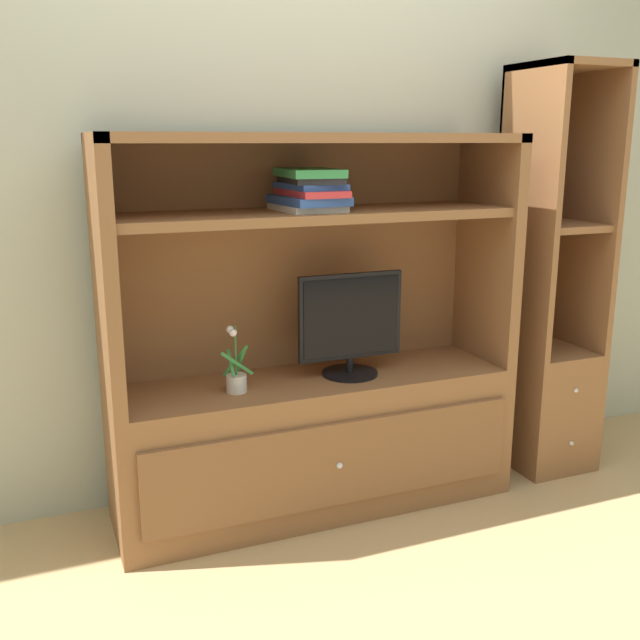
% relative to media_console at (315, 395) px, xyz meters
% --- Properties ---
extents(ground_plane, '(8.00, 8.00, 0.00)m').
position_rel_media_console_xyz_m(ground_plane, '(0.00, -0.41, -0.48)').
color(ground_plane, tan).
extents(painted_rear_wall, '(6.00, 0.10, 2.80)m').
position_rel_media_console_xyz_m(painted_rear_wall, '(0.00, 0.34, 0.92)').
color(painted_rear_wall, '#ADB29E').
rests_on(painted_rear_wall, ground_plane).
extents(media_console, '(1.64, 0.49, 1.52)m').
position_rel_media_console_xyz_m(media_console, '(0.00, 0.00, 0.00)').
color(media_console, brown).
rests_on(media_console, ground_plane).
extents(tv_monitor, '(0.44, 0.23, 0.42)m').
position_rel_media_console_xyz_m(tv_monitor, '(0.14, -0.03, 0.29)').
color(tv_monitor, black).
rests_on(tv_monitor, media_console).
extents(potted_plant, '(0.13, 0.09, 0.26)m').
position_rel_media_console_xyz_m(potted_plant, '(-0.34, -0.06, 0.14)').
color(potted_plant, beige).
rests_on(potted_plant, media_console).
extents(magazine_stack, '(0.25, 0.35, 0.16)m').
position_rel_media_console_xyz_m(magazine_stack, '(-0.02, -0.01, 0.83)').
color(magazine_stack, silver).
rests_on(magazine_stack, media_console).
extents(bookshelf_tall, '(0.36, 0.43, 1.81)m').
position_rel_media_console_xyz_m(bookshelf_tall, '(1.15, 0.00, 0.14)').
color(bookshelf_tall, brown).
rests_on(bookshelf_tall, ground_plane).
extents(upright_book_row, '(0.09, 0.18, 0.27)m').
position_rel_media_console_xyz_m(upright_book_row, '(1.06, -0.01, 0.78)').
color(upright_book_row, teal).
rests_on(upright_book_row, bookshelf_tall).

